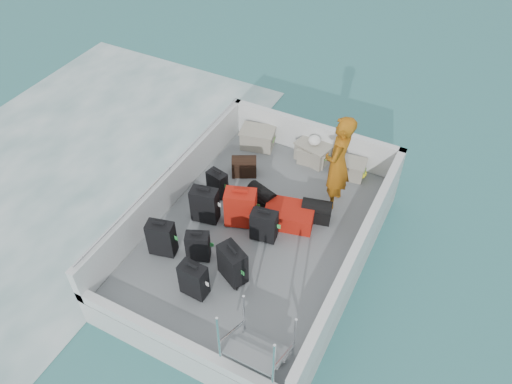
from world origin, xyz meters
TOP-DOWN VIEW (x-y plane):
  - ground at (0.00, 0.00)m, footprint 160.00×160.00m
  - wake_foam at (-4.80, 0.00)m, footprint 10.00×10.00m
  - ferry_hull at (0.00, 0.00)m, footprint 3.60×5.00m
  - deck at (0.00, 0.00)m, footprint 3.30×4.70m
  - deck_fittings at (0.35, -0.32)m, footprint 3.60×5.00m
  - suitcase_0 at (-1.17, -1.11)m, footprint 0.48×0.34m
  - suitcase_1 at (-0.94, -0.15)m, footprint 0.50×0.35m
  - suitcase_2 at (-1.07, 0.49)m, footprint 0.40×0.29m
  - suitcase_3 at (-0.27, -1.55)m, footprint 0.42×0.25m
  - suitcase_4 at (-0.59, -0.94)m, footprint 0.43×0.36m
  - suitcase_5 at (-0.35, 0.06)m, footprint 0.60×0.47m
  - suitcase_6 at (0.10, -1.03)m, footprint 0.54×0.46m
  - suitcase_7 at (0.16, -0.08)m, footprint 0.46×0.31m
  - suitcase_8 at (0.39, 0.46)m, footprint 0.95×0.74m
  - duffel_0 at (-0.91, 1.22)m, footprint 0.55×0.48m
  - duffel_1 at (-0.23, 0.61)m, footprint 0.58×0.45m
  - duffel_2 at (0.77, 0.75)m, footprint 0.57×0.41m
  - crate_0 at (-1.07, 2.09)m, footprint 0.72×0.57m
  - crate_1 at (0.12, 2.15)m, footprint 0.57×0.42m
  - crate_2 at (0.10, 2.20)m, footprint 0.71×0.57m
  - crate_3 at (0.90, 2.10)m, footprint 0.59×0.44m
  - yellow_bag at (1.09, 2.14)m, footprint 0.28×0.26m
  - white_bag at (0.10, 2.20)m, footprint 0.24×0.24m
  - passenger at (0.88, 1.27)m, footprint 0.45×0.69m

SIDE VIEW (x-z plane):
  - ground at x=0.00m, z-range 0.00..0.00m
  - wake_foam at x=-4.80m, z-range 0.00..0.00m
  - ferry_hull at x=0.00m, z-range 0.00..0.60m
  - deck at x=0.00m, z-range 0.60..0.62m
  - yellow_bag at x=1.09m, z-range 0.62..0.84m
  - duffel_0 at x=-0.91m, z-range 0.62..0.94m
  - duffel_1 at x=-0.23m, z-range 0.62..0.94m
  - duffel_2 at x=0.77m, z-range 0.62..0.94m
  - crate_3 at x=0.90m, z-range 0.62..0.95m
  - crate_1 at x=0.12m, z-range 0.62..0.95m
  - suitcase_8 at x=0.39m, z-range 0.62..0.95m
  - crate_2 at x=0.10m, z-range 0.62..1.00m
  - crate_0 at x=-1.07m, z-range 0.62..1.01m
  - suitcase_2 at x=-1.07m, z-range 0.62..1.14m
  - suitcase_4 at x=-0.59m, z-range 0.62..1.18m
  - suitcase_7 at x=0.16m, z-range 0.62..1.22m
  - suitcase_3 at x=-0.27m, z-range 0.62..1.25m
  - suitcase_6 at x=0.10m, z-range 0.62..1.27m
  - suitcase_0 at x=-1.17m, z-range 0.62..1.29m
  - suitcase_1 at x=-0.94m, z-range 0.62..1.30m
  - suitcase_5 at x=-0.35m, z-range 0.62..1.34m
  - deck_fittings at x=0.35m, z-range 0.54..1.44m
  - white_bag at x=0.10m, z-range 1.00..1.18m
  - passenger at x=0.88m, z-range 0.62..2.47m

